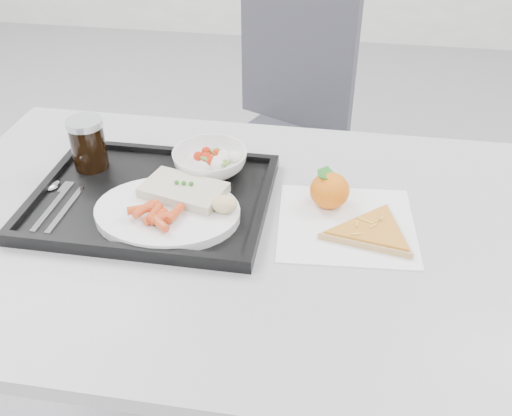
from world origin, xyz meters
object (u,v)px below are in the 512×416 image
Objects in this scene: tangerine at (330,190)px; dinner_plate at (167,212)px; salad_bowl at (210,162)px; cola_glass at (88,143)px; chair at (291,119)px; pizza_slice at (372,232)px; tray at (153,199)px; table at (233,250)px.

dinner_plate is at bearing -160.27° from tangerine.
dinner_plate is at bearing -104.39° from salad_bowl.
cola_glass is at bearing 145.02° from dinner_plate.
chair reaches higher than tangerine.
chair is 0.86m from cola_glass.
pizza_slice is (0.58, -0.12, -0.06)m from cola_glass.
salad_bowl is 0.36m from pizza_slice.
salad_bowl is at bearing 156.37° from pizza_slice.
tray is 4.17× the size of cola_glass.
salad_bowl is at bearing 49.45° from tray.
table is 4.87× the size of pizza_slice.
salad_bowl is 0.25m from cola_glass.
chair reaches higher than salad_bowl.
table is 0.15m from dinner_plate.
table is 4.44× the size of dinner_plate.
dinner_plate is 1.09× the size of pizza_slice.
chair is 6.11× the size of salad_bowl.
tray is 0.34m from tangerine.
dinner_plate reaches higher than table.
chair is at bearing 105.41° from pizza_slice.
cola_glass is 0.44× the size of pizza_slice.
cola_glass is at bearing 158.80° from table.
dinner_plate is at bearing -50.32° from tray.
chair is 3.44× the size of dinner_plate.
table is at bearing -91.27° from chair.
chair is at bearing 88.73° from table.
cola_glass is at bearing -175.21° from salad_bowl.
dinner_plate is at bearing -176.82° from pizza_slice.
dinner_plate reaches higher than tray.
chair is (0.02, 0.86, -0.15)m from table.
table is at bearing -63.08° from salad_bowl.
dinner_plate is 0.17m from salad_bowl.
pizza_slice is (0.37, 0.02, -0.01)m from dinner_plate.
cola_glass is at bearing 175.33° from tangerine.
salad_bowl reaches higher than tray.
cola_glass is 0.60m from pizza_slice.
chair is 0.77m from salad_bowl.
table is 11.11× the size of cola_glass.
dinner_plate is (0.05, -0.06, 0.02)m from tray.
pizza_slice is (0.24, -0.86, 0.22)m from chair.
table is 7.89× the size of salad_bowl.
pizza_slice is at bearing 0.36° from table.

